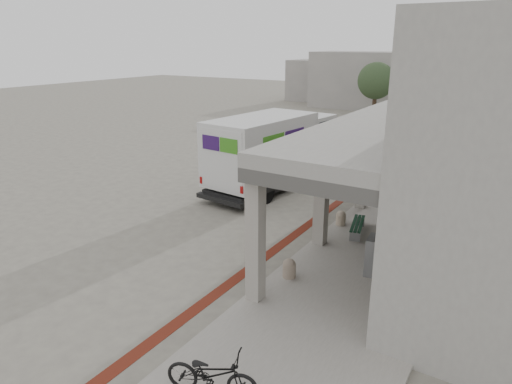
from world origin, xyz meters
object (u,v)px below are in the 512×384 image
Objects in this scene: fedex_truck at (274,149)px; utility_cabinet at (376,256)px; bicycle_black at (212,374)px; bench at (357,226)px.

fedex_truck is 7.29× the size of utility_cabinet.
fedex_truck is 4.52× the size of bicycle_black.
bench is (5.30, -3.51, -1.39)m from fedex_truck.
fedex_truck reaches higher than utility_cabinet.
fedex_truck is at bearing 8.04° from bicycle_black.
utility_cabinet is at bearing -73.98° from bench.
bench is 8.72m from bicycle_black.
bench is 1.52× the size of utility_cabinet.
utility_cabinet is at bearing -36.03° from fedex_truck.
utility_cabinet reaches higher than bench.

